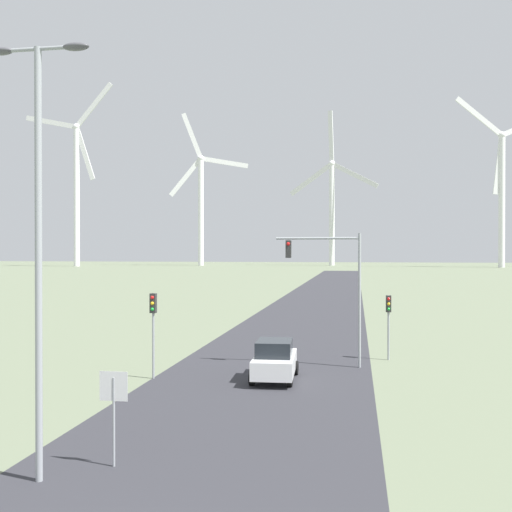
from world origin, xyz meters
name	(u,v)px	position (x,y,z in m)	size (l,w,h in m)	color
road_surface	(311,312)	(0.00, 48.00, 0.00)	(10.00, 240.00, 0.01)	#2D2D33
streetlamp	(38,214)	(-3.73, 5.06, 6.82)	(2.77, 0.32, 11.11)	#93999E
stop_sign_near	(114,400)	(-2.26, 6.35, 1.82)	(0.81, 0.07, 2.60)	#93999E
traffic_light_post_near_left	(153,316)	(-4.96, 17.27, 2.88)	(0.28, 0.34, 3.92)	#93999E
traffic_light_post_near_right	(389,313)	(5.97, 23.86, 2.56)	(0.28, 0.34, 3.48)	#93999E
traffic_light_mast_overhead	(332,273)	(3.04, 21.48, 4.75)	(4.30, 0.35, 6.77)	#93999E
car_approaching	(275,360)	(0.60, 17.88, 0.91)	(2.00, 4.18, 1.83)	white
wind_turbine_far_left	(77,181)	(-99.80, 202.27, 32.10)	(35.34, 2.60, 68.80)	white
wind_turbine_left	(201,199)	(-56.94, 222.75, 26.60)	(30.93, 7.42, 60.80)	white
wind_turbine_center	(332,201)	(-5.40, 232.28, 25.90)	(35.82, 12.97, 62.09)	white
wind_turbine_right	(502,185)	(54.58, 212.04, 28.80)	(35.34, 10.90, 59.48)	white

